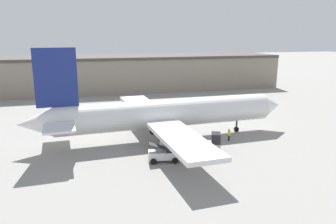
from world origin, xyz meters
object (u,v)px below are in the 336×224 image
at_px(ground_crew_worker, 229,135).
at_px(airplane, 161,114).
at_px(baggage_tug, 212,143).
at_px(belt_loader_truck, 166,152).

bearing_deg(ground_crew_worker, airplane, 52.10).
bearing_deg(ground_crew_worker, baggage_tug, 113.23).
bearing_deg(airplane, ground_crew_worker, -23.31).
distance_m(baggage_tug, belt_loader_truck, 6.37).
distance_m(airplane, belt_loader_truck, 8.49).
xyz_separation_m(ground_crew_worker, baggage_tug, (-3.88, -3.34, 0.18)).
distance_m(airplane, baggage_tug, 8.47).
relative_size(airplane, ground_crew_worker, 22.21).
xyz_separation_m(airplane, belt_loader_truck, (-1.42, -8.03, -2.38)).
bearing_deg(airplane, baggage_tug, -56.84).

